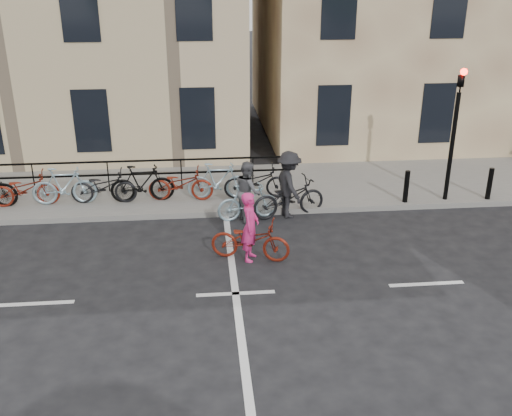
{
  "coord_description": "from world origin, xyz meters",
  "views": [
    {
      "loc": [
        -0.57,
        -10.04,
        5.97
      ],
      "look_at": [
        0.6,
        1.87,
        1.1
      ],
      "focal_mm": 40.0,
      "sensor_mm": 36.0,
      "label": 1
    }
  ],
  "objects": [
    {
      "name": "cyclist_pink",
      "position": [
        0.43,
        1.51,
        0.56
      ],
      "size": [
        1.91,
        1.13,
        1.61
      ],
      "rotation": [
        0.0,
        0.0,
        1.27
      ],
      "color": "maroon",
      "rests_on": "ground"
    },
    {
      "name": "parked_bikes",
      "position": [
        -3.3,
        5.04,
        0.64
      ],
      "size": [
        10.4,
        1.23,
        1.05
      ],
      "color": "black",
      "rests_on": "sidewalk"
    },
    {
      "name": "cyclist_dark",
      "position": [
        1.67,
        3.9,
        0.71
      ],
      "size": [
        2.13,
        1.29,
        1.8
      ],
      "rotation": [
        0.0,
        0.0,
        1.83
      ],
      "color": "black",
      "rests_on": "ground"
    },
    {
      "name": "cyclist_grey",
      "position": [
        0.57,
        3.8,
        0.64
      ],
      "size": [
        1.71,
        0.88,
        1.59
      ],
      "rotation": [
        0.0,
        0.0,
        1.77
      ],
      "color": "#8CAAB7",
      "rests_on": "ground"
    },
    {
      "name": "sidewalk",
      "position": [
        -4.0,
        6.0,
        0.07
      ],
      "size": [
        46.0,
        4.0,
        0.15
      ],
      "primitive_type": "cube",
      "color": "slate",
      "rests_on": "ground"
    },
    {
      "name": "bollard_west",
      "position": [
        7.4,
        4.25,
        0.6
      ],
      "size": [
        0.14,
        0.14,
        0.9
      ],
      "primitive_type": "cylinder",
      "color": "black",
      "rests_on": "sidewalk"
    },
    {
      "name": "traffic_light",
      "position": [
        6.2,
        4.34,
        2.45
      ],
      "size": [
        0.18,
        0.3,
        3.9
      ],
      "color": "black",
      "rests_on": "sidewalk"
    },
    {
      "name": "ground",
      "position": [
        0.0,
        0.0,
        0.0
      ],
      "size": [
        120.0,
        120.0,
        0.0
      ],
      "primitive_type": "plane",
      "color": "black",
      "rests_on": "ground"
    },
    {
      "name": "bollard_east",
      "position": [
        5.0,
        4.25,
        0.6
      ],
      "size": [
        0.14,
        0.14,
        0.9
      ],
      "primitive_type": "cylinder",
      "color": "black",
      "rests_on": "sidewalk"
    }
  ]
}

